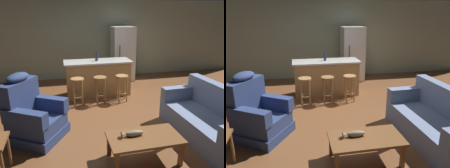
# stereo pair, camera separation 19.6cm
# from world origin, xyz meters

# --- Properties ---
(ground_plane) EXTENTS (12.00, 12.00, 0.00)m
(ground_plane) POSITION_xyz_m (0.00, 0.00, 0.00)
(ground_plane) COLOR brown
(back_wall) EXTENTS (12.00, 0.05, 2.60)m
(back_wall) POSITION_xyz_m (0.00, 3.12, 1.30)
(back_wall) COLOR #9EA88E
(back_wall) RESTS_ON ground_plane
(coffee_table) EXTENTS (1.10, 0.60, 0.42)m
(coffee_table) POSITION_xyz_m (0.17, -1.69, 0.36)
(coffee_table) COLOR brown
(coffee_table) RESTS_ON ground_plane
(fish_figurine) EXTENTS (0.34, 0.10, 0.10)m
(fish_figurine) POSITION_xyz_m (-0.00, -1.64, 0.46)
(fish_figurine) COLOR #4C3823
(fish_figurine) RESTS_ON coffee_table
(couch) EXTENTS (0.90, 1.92, 0.94)m
(couch) POSITION_xyz_m (1.56, -1.32, 0.34)
(couch) COLOR #707FA3
(couch) RESTS_ON ground_plane
(recliner_near_lamp) EXTENTS (1.15, 1.15, 1.20)m
(recliner_near_lamp) POSITION_xyz_m (-1.52, -0.59, 0.42)
(recliner_near_lamp) COLOR navy
(recliner_near_lamp) RESTS_ON ground_plane
(kitchen_island) EXTENTS (1.80, 0.70, 0.95)m
(kitchen_island) POSITION_xyz_m (0.00, 1.35, 0.48)
(kitchen_island) COLOR #AD7F4C
(kitchen_island) RESTS_ON ground_plane
(bar_stool_left) EXTENTS (0.32, 0.32, 0.68)m
(bar_stool_left) POSITION_xyz_m (-0.61, 0.72, 0.47)
(bar_stool_left) COLOR #A87A47
(bar_stool_left) RESTS_ON ground_plane
(bar_stool_middle) EXTENTS (0.32, 0.32, 0.68)m
(bar_stool_middle) POSITION_xyz_m (-0.05, 0.72, 0.47)
(bar_stool_middle) COLOR olive
(bar_stool_middle) RESTS_ON ground_plane
(bar_stool_right) EXTENTS (0.32, 0.32, 0.68)m
(bar_stool_right) POSITION_xyz_m (0.51, 0.72, 0.47)
(bar_stool_right) COLOR #A87A47
(bar_stool_right) RESTS_ON ground_plane
(refrigerator) EXTENTS (0.70, 0.69, 1.76)m
(refrigerator) POSITION_xyz_m (1.05, 2.55, 0.88)
(refrigerator) COLOR white
(refrigerator) RESTS_ON ground_plane
(bottle_tall_green) EXTENTS (0.07, 0.07, 0.23)m
(bottle_tall_green) POSITION_xyz_m (-0.02, 1.36, 1.04)
(bottle_tall_green) COLOR #23284C
(bottle_tall_green) RESTS_ON kitchen_island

